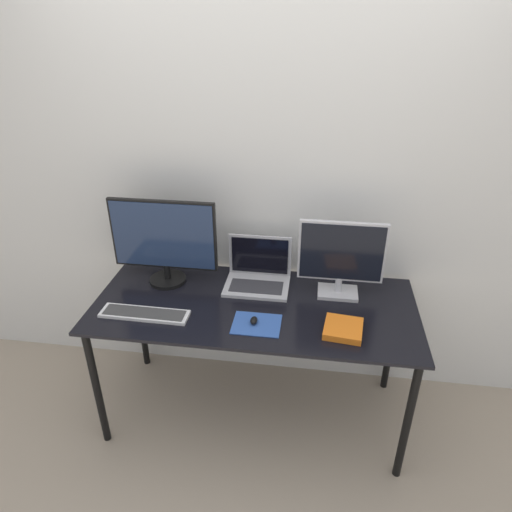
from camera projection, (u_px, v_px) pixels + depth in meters
ground_plane at (245, 463)px, 2.45m from camera, size 12.00×12.00×0.00m
wall_back at (265, 191)px, 2.56m from camera, size 7.00×0.05×2.50m
desk at (254, 316)px, 2.44m from camera, size 1.70×0.74×0.78m
monitor_left at (164, 240)px, 2.49m from camera, size 0.59×0.21×0.49m
monitor_right at (341, 258)px, 2.39m from camera, size 0.45×0.15×0.43m
laptop at (258, 273)px, 2.56m from camera, size 0.36×0.26×0.26m
keyboard at (145, 314)px, 2.31m from camera, size 0.46×0.12×0.02m
mousepad at (257, 324)px, 2.25m from camera, size 0.24×0.19×0.00m
mouse at (254, 320)px, 2.24m from camera, size 0.04×0.06×0.03m
book at (343, 329)px, 2.19m from camera, size 0.20×0.20×0.03m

